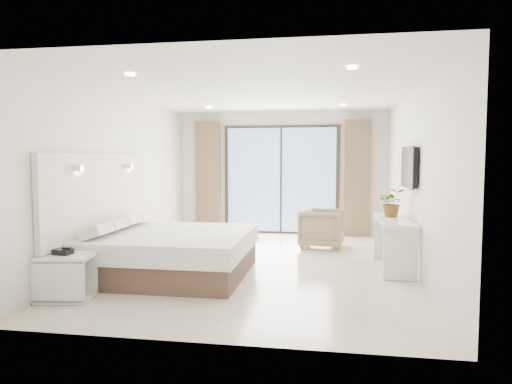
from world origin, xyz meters
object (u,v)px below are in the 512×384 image
at_px(nightstand, 66,277).
at_px(armchair, 322,226).
at_px(bed, 170,252).
at_px(console_desk, 394,233).

height_order(nightstand, armchair, armchair).
height_order(bed, armchair, armchair).
distance_m(bed, console_desk, 3.36).
bearing_deg(nightstand, armchair, 42.08).
bearing_deg(armchair, console_desk, -137.48).
distance_m(console_desk, armchair, 1.89).
relative_size(nightstand, armchair, 0.82).
xyz_separation_m(bed, nightstand, (-0.82, -1.31, -0.05)).
height_order(console_desk, armchair, armchair).
bearing_deg(nightstand, bed, 48.61).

